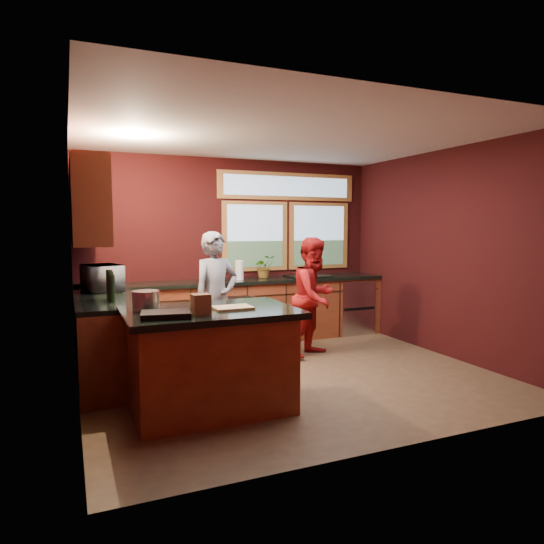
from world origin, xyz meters
TOP-DOWN VIEW (x-y plane):
  - floor at (0.00, 0.00)m, footprint 4.50×4.50m
  - room_shell at (-0.60, 0.32)m, footprint 4.52×4.02m
  - back_counter at (0.20, 1.70)m, footprint 4.50×0.64m
  - left_counter at (-1.95, 0.85)m, footprint 0.64×2.30m
  - island at (-1.12, -0.68)m, footprint 1.55×1.05m
  - person_grey at (-0.64, 0.75)m, footprint 0.68×0.53m
  - person_red at (0.67, 0.66)m, footprint 0.94×0.87m
  - microwave at (-1.92, 1.18)m, footprint 0.51×0.64m
  - potted_plant at (0.40, 1.75)m, footprint 0.30×0.26m
  - paper_towel at (-0.01, 1.70)m, footprint 0.12×0.12m
  - cutting_board at (-0.92, -0.73)m, footprint 0.35×0.25m
  - stock_pot at (-1.67, -0.53)m, footprint 0.24×0.24m
  - paper_bag at (-1.27, -0.93)m, footprint 0.16×0.13m
  - black_tray at (-1.57, -0.93)m, footprint 0.44×0.34m

SIDE VIEW (x-z plane):
  - floor at x=0.00m, z-range 0.00..0.00m
  - back_counter at x=0.20m, z-range 0.00..0.93m
  - left_counter at x=-1.95m, z-range 0.00..0.93m
  - island at x=-1.12m, z-range 0.01..0.95m
  - person_red at x=0.67m, z-range 0.00..1.56m
  - person_grey at x=-0.64m, z-range 0.00..1.64m
  - cutting_board at x=-0.92m, z-range 0.94..0.96m
  - black_tray at x=-1.57m, z-range 0.94..0.99m
  - stock_pot at x=-1.67m, z-range 0.94..1.12m
  - paper_bag at x=-1.27m, z-range 0.94..1.12m
  - paper_towel at x=-0.01m, z-range 0.93..1.21m
  - microwave at x=-1.92m, z-range 0.93..1.24m
  - potted_plant at x=0.40m, z-range 0.93..1.27m
  - room_shell at x=-0.60m, z-range 0.44..3.15m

